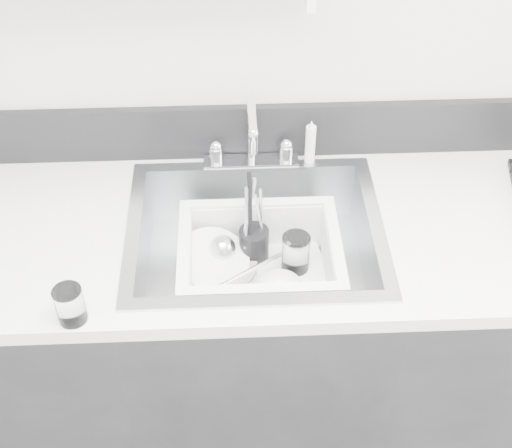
{
  "coord_description": "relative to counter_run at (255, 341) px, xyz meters",
  "views": [
    {
      "loc": [
        -0.05,
        -0.1,
        2.14
      ],
      "look_at": [
        0.0,
        1.14,
        0.98
      ],
      "focal_mm": 50.0,
      "sensor_mm": 36.0,
      "label": 1
    }
  ],
  "objects": [
    {
      "name": "backsplash",
      "position": [
        0.0,
        0.3,
        0.54
      ],
      "size": [
        3.2,
        0.02,
        0.16
      ],
      "primitive_type": "cube",
      "color": "black",
      "rests_on": "counter_run"
    },
    {
      "name": "wash_tub",
      "position": [
        0.01,
        -0.04,
        0.37
      ],
      "size": [
        0.46,
        0.41,
        0.16
      ],
      "primitive_type": null,
      "rotation": [
        0.0,
        0.0,
        0.22
      ],
      "color": "white",
      "rests_on": "sink"
    },
    {
      "name": "side_sprayer",
      "position": [
        0.16,
        0.25,
        0.53
      ],
      "size": [
        0.03,
        0.03,
        0.14
      ],
      "primitive_type": "cylinder",
      "color": "white",
      "rests_on": "counter_run"
    },
    {
      "name": "tumbler_in_tub",
      "position": [
        0.11,
        0.01,
        0.36
      ],
      "size": [
        0.09,
        0.09,
        0.11
      ],
      "primitive_type": "cylinder",
      "rotation": [
        0.0,
        0.0,
        0.21
      ],
      "color": "white",
      "rests_on": "wash_tub"
    },
    {
      "name": "utensil_cup",
      "position": [
        -0.0,
        0.05,
        0.36
      ],
      "size": [
        0.08,
        0.08,
        0.26
      ],
      "rotation": [
        0.0,
        0.0,
        0.06
      ],
      "color": "black",
      "rests_on": "wash_tub"
    },
    {
      "name": "sink",
      "position": [
        0.0,
        0.0,
        0.37
      ],
      "size": [
        0.64,
        0.52,
        0.2
      ],
      "primitive_type": null,
      "color": "silver",
      "rests_on": "counter_run"
    },
    {
      "name": "ladle",
      "position": [
        -0.04,
        -0.03,
        0.35
      ],
      "size": [
        0.26,
        0.27,
        0.08
      ],
      "primitive_type": null,
      "rotation": [
        0.0,
        0.0,
        -0.82
      ],
      "color": "silver",
      "rests_on": "wash_tub"
    },
    {
      "name": "room_shell",
      "position": [
        0.0,
        -0.8,
        1.22
      ],
      "size": [
        3.5,
        3.0,
        2.6
      ],
      "color": "silver",
      "rests_on": "ground"
    },
    {
      "name": "tumbler_counter",
      "position": [
        -0.41,
        -0.27,
        0.5
      ],
      "size": [
        0.08,
        0.08,
        0.09
      ],
      "primitive_type": "cylinder",
      "rotation": [
        0.0,
        0.0,
        -0.26
      ],
      "color": "white",
      "rests_on": "counter_run"
    },
    {
      "name": "faucet",
      "position": [
        0.0,
        0.25,
        0.52
      ],
      "size": [
        0.26,
        0.18,
        0.23
      ],
      "color": "silver",
      "rests_on": "counter_run"
    },
    {
      "name": "counter_run",
      "position": [
        0.0,
        0.0,
        0.0
      ],
      "size": [
        3.2,
        0.62,
        0.92
      ],
      "color": "black",
      "rests_on": "ground"
    },
    {
      "name": "bowl_small",
      "position": [
        0.06,
        -0.09,
        0.32
      ],
      "size": [
        0.12,
        0.12,
        0.04
      ],
      "primitive_type": "imported",
      "rotation": [
        0.0,
        0.0,
        0.1
      ],
      "color": "white",
      "rests_on": "wash_tub"
    },
    {
      "name": "plate_stack",
      "position": [
        -0.1,
        -0.0,
        0.33
      ],
      "size": [
        0.23,
        0.22,
        0.09
      ],
      "rotation": [
        0.0,
        0.0,
        0.37
      ],
      "color": "white",
      "rests_on": "wash_tub"
    }
  ]
}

